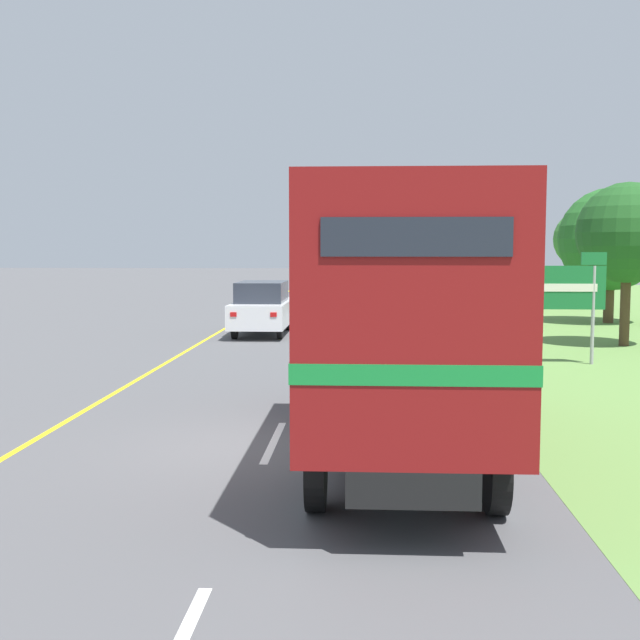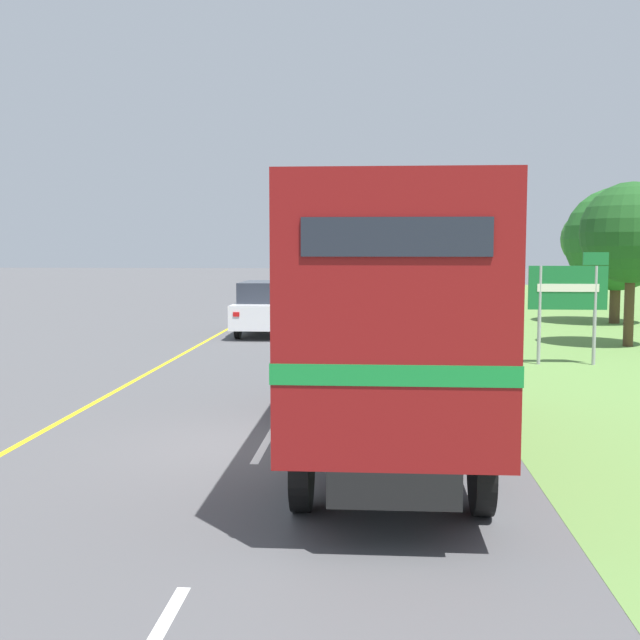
{
  "view_description": "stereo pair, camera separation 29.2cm",
  "coord_description": "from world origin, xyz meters",
  "px_view_note": "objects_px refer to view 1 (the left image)",
  "views": [
    {
      "loc": [
        1.37,
        -11.63,
        2.97
      ],
      "look_at": [
        0.3,
        7.68,
        1.2
      ],
      "focal_mm": 45.0,
      "sensor_mm": 36.0,
      "label": 1
    },
    {
      "loc": [
        1.66,
        -11.61,
        2.97
      ],
      "look_at": [
        0.3,
        7.68,
        1.2
      ],
      "focal_mm": 45.0,
      "sensor_mm": 36.0,
      "label": 2
    }
  ],
  "objects_px": {
    "highway_sign": "(568,292)",
    "lead_car_red_ahead": "(369,288)",
    "roadside_tree_mid": "(611,239)",
    "horse_trailer_truck": "(397,312)",
    "lead_car_white": "(263,307)",
    "roadside_tree_near": "(628,233)",
    "roadside_tree_far": "(583,240)",
    "lead_car_black_ahead": "(313,276)"
  },
  "relations": [
    {
      "from": "lead_car_white",
      "to": "roadside_tree_mid",
      "type": "bearing_deg",
      "value": 20.39
    },
    {
      "from": "lead_car_black_ahead",
      "to": "roadside_tree_near",
      "type": "bearing_deg",
      "value": -69.06
    },
    {
      "from": "roadside_tree_near",
      "to": "roadside_tree_mid",
      "type": "distance_m",
      "value": 7.58
    },
    {
      "from": "horse_trailer_truck",
      "to": "lead_car_red_ahead",
      "type": "xyz_separation_m",
      "value": [
        -0.24,
        27.85,
        -1.1
      ]
    },
    {
      "from": "highway_sign",
      "to": "roadside_tree_far",
      "type": "height_order",
      "value": "roadside_tree_far"
    },
    {
      "from": "roadside_tree_far",
      "to": "highway_sign",
      "type": "bearing_deg",
      "value": -105.9
    },
    {
      "from": "horse_trailer_truck",
      "to": "highway_sign",
      "type": "bearing_deg",
      "value": 63.04
    },
    {
      "from": "highway_sign",
      "to": "roadside_tree_mid",
      "type": "xyz_separation_m",
      "value": [
        4.41,
        11.31,
        1.41
      ]
    },
    {
      "from": "lead_car_red_ahead",
      "to": "roadside_tree_mid",
      "type": "bearing_deg",
      "value": -38.44
    },
    {
      "from": "lead_car_red_ahead",
      "to": "lead_car_black_ahead",
      "type": "xyz_separation_m",
      "value": [
        -3.65,
        14.57,
        0.06
      ]
    },
    {
      "from": "highway_sign",
      "to": "horse_trailer_truck",
      "type": "bearing_deg",
      "value": -116.96
    },
    {
      "from": "highway_sign",
      "to": "lead_car_red_ahead",
      "type": "bearing_deg",
      "value": 104.67
    },
    {
      "from": "lead_car_black_ahead",
      "to": "roadside_tree_far",
      "type": "relative_size",
      "value": 0.85
    },
    {
      "from": "lead_car_white",
      "to": "roadside_tree_mid",
      "type": "relative_size",
      "value": 0.87
    },
    {
      "from": "horse_trailer_truck",
      "to": "roadside_tree_near",
      "type": "distance_m",
      "value": 15.06
    },
    {
      "from": "lead_car_red_ahead",
      "to": "roadside_tree_mid",
      "type": "height_order",
      "value": "roadside_tree_mid"
    },
    {
      "from": "lead_car_red_ahead",
      "to": "highway_sign",
      "type": "height_order",
      "value": "highway_sign"
    },
    {
      "from": "lead_car_white",
      "to": "lead_car_red_ahead",
      "type": "height_order",
      "value": "lead_car_red_ahead"
    },
    {
      "from": "lead_car_black_ahead",
      "to": "roadside_tree_far",
      "type": "distance_m",
      "value": 19.96
    },
    {
      "from": "roadside_tree_mid",
      "to": "roadside_tree_far",
      "type": "height_order",
      "value": "roadside_tree_mid"
    },
    {
      "from": "roadside_tree_mid",
      "to": "lead_car_white",
      "type": "bearing_deg",
      "value": -159.61
    },
    {
      "from": "lead_car_black_ahead",
      "to": "lead_car_white",
      "type": "bearing_deg",
      "value": -90.06
    },
    {
      "from": "lead_car_white",
      "to": "roadside_tree_far",
      "type": "xyz_separation_m",
      "value": [
        14.06,
        12.77,
        2.39
      ]
    },
    {
      "from": "horse_trailer_truck",
      "to": "lead_car_red_ahead",
      "type": "height_order",
      "value": "horse_trailer_truck"
    },
    {
      "from": "lead_car_white",
      "to": "roadside_tree_mid",
      "type": "distance_m",
      "value": 14.05
    },
    {
      "from": "roadside_tree_mid",
      "to": "roadside_tree_far",
      "type": "distance_m",
      "value": 8.02
    },
    {
      "from": "lead_car_red_ahead",
      "to": "roadside_tree_mid",
      "type": "relative_size",
      "value": 0.81
    },
    {
      "from": "roadside_tree_far",
      "to": "roadside_tree_near",
      "type": "bearing_deg",
      "value": -100.35
    },
    {
      "from": "roadside_tree_mid",
      "to": "roadside_tree_far",
      "type": "bearing_deg",
      "value": 82.33
    },
    {
      "from": "roadside_tree_far",
      "to": "horse_trailer_truck",
      "type": "bearing_deg",
      "value": -109.64
    },
    {
      "from": "lead_car_white",
      "to": "roadside_tree_near",
      "type": "bearing_deg",
      "value": -12.77
    },
    {
      "from": "lead_car_black_ahead",
      "to": "roadside_tree_mid",
      "type": "xyz_separation_m",
      "value": [
        12.96,
        -21.96,
        2.24
      ]
    },
    {
      "from": "lead_car_white",
      "to": "highway_sign",
      "type": "relative_size",
      "value": 1.62
    },
    {
      "from": "lead_car_black_ahead",
      "to": "roadside_tree_near",
      "type": "distance_m",
      "value": 31.5
    },
    {
      "from": "horse_trailer_truck",
      "to": "lead_car_black_ahead",
      "type": "distance_m",
      "value": 42.61
    },
    {
      "from": "highway_sign",
      "to": "roadside_tree_near",
      "type": "distance_m",
      "value": 5.0
    },
    {
      "from": "roadside_tree_far",
      "to": "lead_car_black_ahead",
      "type": "bearing_deg",
      "value": 135.03
    },
    {
      "from": "roadside_tree_mid",
      "to": "highway_sign",
      "type": "bearing_deg",
      "value": -111.32
    },
    {
      "from": "roadside_tree_near",
      "to": "roadside_tree_far",
      "type": "distance_m",
      "value": 15.58
    },
    {
      "from": "lead_car_red_ahead",
      "to": "highway_sign",
      "type": "xyz_separation_m",
      "value": [
        4.9,
        -18.69,
        0.89
      ]
    },
    {
      "from": "lead_car_black_ahead",
      "to": "roadside_tree_near",
      "type": "height_order",
      "value": "roadside_tree_near"
    },
    {
      "from": "lead_car_black_ahead",
      "to": "roadside_tree_mid",
      "type": "relative_size",
      "value": 0.77
    }
  ]
}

